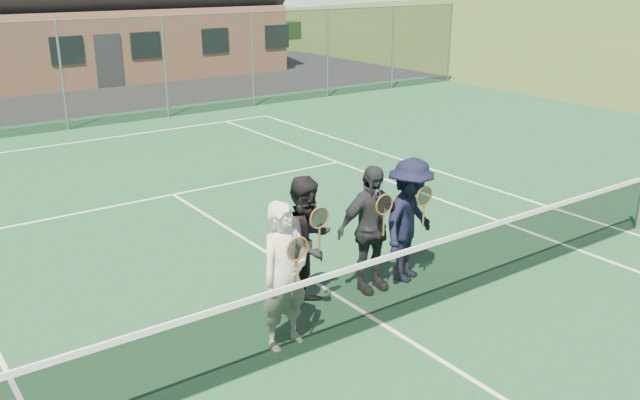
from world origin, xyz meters
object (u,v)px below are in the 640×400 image
object	(u,v)px
tennis_net	(384,287)
player_d	(410,220)
player_c	(370,229)
player_a	(285,276)
player_b	(307,243)

from	to	relation	value
tennis_net	player_d	distance (m)	1.50
player_c	player_a	bearing A→B (deg)	-161.88
tennis_net	player_b	bearing A→B (deg)	115.95
player_b	player_d	size ratio (longest dim) A/B	1.00
player_b	tennis_net	bearing A→B (deg)	-64.05
player_a	player_c	distance (m)	1.85
tennis_net	player_b	distance (m)	1.15
tennis_net	player_d	size ratio (longest dim) A/B	6.49
player_a	player_c	bearing A→B (deg)	18.12
player_a	player_d	bearing A→B (deg)	12.07
tennis_net	player_d	world-z (taller)	player_d
player_b	player_c	xyz separation A→B (m)	(0.99, -0.09, 0.00)
tennis_net	player_c	size ratio (longest dim) A/B	6.49
player_a	player_d	world-z (taller)	same
tennis_net	player_c	distance (m)	1.09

